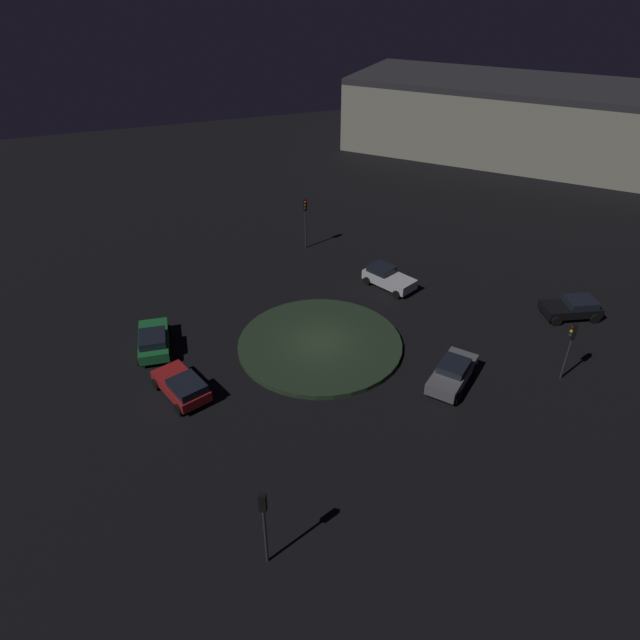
% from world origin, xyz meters
% --- Properties ---
extents(ground_plane, '(115.34, 115.34, 0.00)m').
position_xyz_m(ground_plane, '(0.00, 0.00, 0.00)').
color(ground_plane, black).
extents(roundabout_island, '(10.53, 10.53, 0.30)m').
position_xyz_m(roundabout_island, '(0.00, 0.00, 0.15)').
color(roundabout_island, '#263823').
rests_on(roundabout_island, ground_plane).
extents(car_black, '(4.16, 2.83, 1.37)m').
position_xyz_m(car_black, '(-17.53, 2.62, 0.74)').
color(car_black, black).
rests_on(car_black, ground_plane).
extents(car_grey, '(4.38, 4.03, 1.45)m').
position_xyz_m(car_grey, '(-6.01, 6.11, 0.77)').
color(car_grey, slate).
rests_on(car_grey, ground_plane).
extents(car_white, '(3.28, 4.32, 1.48)m').
position_xyz_m(car_white, '(-7.34, -5.43, 0.76)').
color(car_white, white).
rests_on(car_white, ground_plane).
extents(car_red, '(3.11, 4.26, 1.43)m').
position_xyz_m(car_red, '(8.98, 2.00, 0.76)').
color(car_red, red).
rests_on(car_red, ground_plane).
extents(car_green, '(2.39, 4.32, 1.44)m').
position_xyz_m(car_green, '(10.04, -3.09, 0.75)').
color(car_green, '#1E7238').
rests_on(car_green, ground_plane).
extents(traffic_light_northeast, '(0.37, 0.40, 4.19)m').
position_xyz_m(traffic_light_northeast, '(7.21, 13.63, 2.98)').
color(traffic_light_northeast, '#2D2D2D').
rests_on(traffic_light_northeast, ground_plane).
extents(traffic_light_northwest, '(0.40, 0.37, 3.82)m').
position_xyz_m(traffic_light_northwest, '(-12.37, 7.89, 2.73)').
color(traffic_light_northwest, '#2D2D2D').
rests_on(traffic_light_northwest, ground_plane).
extents(traffic_light_south, '(0.35, 0.38, 4.32)m').
position_xyz_m(traffic_light_south, '(-3.61, -13.69, 3.07)').
color(traffic_light_south, '#2D2D2D').
rests_on(traffic_light_south, ground_plane).
extents(store_building, '(37.43, 37.73, 8.43)m').
position_xyz_m(store_building, '(-35.08, -30.16, 4.22)').
color(store_building, '#ADA893').
rests_on(store_building, ground_plane).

